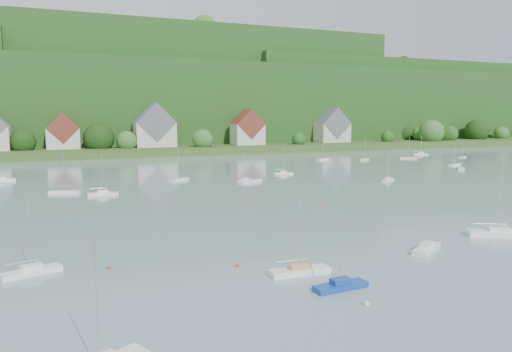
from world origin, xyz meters
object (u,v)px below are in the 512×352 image
(near_sailboat_3, at_px, (427,247))
(near_sailboat_1, at_px, (341,285))
(near_sailboat_6, at_px, (32,271))
(near_sailboat_2, at_px, (300,270))
(near_sailboat_4, at_px, (499,233))

(near_sailboat_3, bearing_deg, near_sailboat_1, 172.28)
(near_sailboat_6, bearing_deg, near_sailboat_2, -40.85)
(near_sailboat_3, relative_size, near_sailboat_4, 0.73)
(near_sailboat_2, relative_size, near_sailboat_3, 1.09)
(near_sailboat_2, relative_size, near_sailboat_4, 0.79)
(near_sailboat_2, height_order, near_sailboat_4, near_sailboat_4)
(near_sailboat_3, height_order, near_sailboat_4, near_sailboat_4)
(near_sailboat_2, distance_m, near_sailboat_3, 17.71)
(near_sailboat_2, bearing_deg, near_sailboat_1, -70.04)
(near_sailboat_3, xyz_separation_m, near_sailboat_6, (-42.39, 8.06, -0.00))
(near_sailboat_1, distance_m, near_sailboat_4, 30.83)
(near_sailboat_6, bearing_deg, near_sailboat_4, -25.31)
(near_sailboat_3, bearing_deg, near_sailboat_6, 137.97)
(near_sailboat_2, xyz_separation_m, near_sailboat_4, (31.09, 3.74, 0.07))
(near_sailboat_1, height_order, near_sailboat_2, near_sailboat_2)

